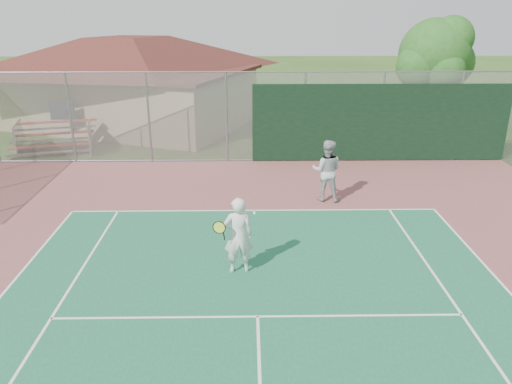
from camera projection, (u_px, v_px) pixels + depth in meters
back_fence at (307, 120)px, 19.32m from camera, size 20.08×0.11×3.53m
clubhouse at (130, 73)px, 25.15m from camera, size 14.13×11.86×5.19m
bleachers at (54, 137)px, 21.03m from camera, size 3.56×2.55×1.18m
tree at (436, 57)px, 23.33m from camera, size 3.89×3.69×5.43m
player_white_front at (238, 236)px, 11.35m from camera, size 0.93×0.61×1.84m
player_grey_back at (327, 171)px, 15.60m from camera, size 1.08×0.92×1.95m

